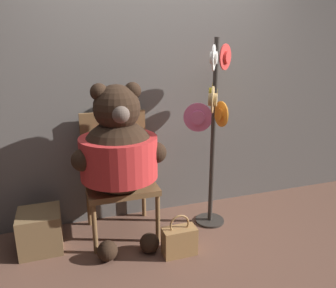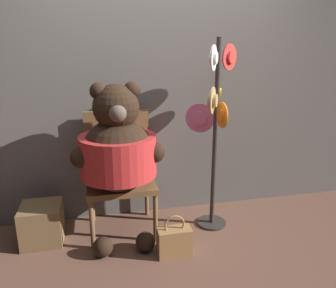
# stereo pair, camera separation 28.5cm
# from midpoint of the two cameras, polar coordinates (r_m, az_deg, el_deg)

# --- Properties ---
(ground_plane) EXTENTS (14.00, 14.00, 0.00)m
(ground_plane) POSITION_cam_midpoint_polar(r_m,az_deg,el_deg) (2.98, -1.70, -17.07)
(ground_plane) COLOR brown
(wall_back) EXTENTS (8.00, 0.10, 2.24)m
(wall_back) POSITION_cam_midpoint_polar(r_m,az_deg,el_deg) (3.21, -5.58, 6.98)
(wall_back) COLOR #66605B
(wall_back) RESTS_ON ground_plane
(chair) EXTENTS (0.60, 0.54, 1.09)m
(chair) POSITION_cam_midpoint_polar(r_m,az_deg,el_deg) (3.03, -11.40, -4.57)
(chair) COLOR brown
(chair) RESTS_ON ground_plane
(teddy_bear) EXTENTS (0.78, 0.69, 1.38)m
(teddy_bear) POSITION_cam_midpoint_polar(r_m,az_deg,el_deg) (2.77, -11.49, -1.47)
(teddy_bear) COLOR black
(teddy_bear) RESTS_ON ground_plane
(hat_display_rack) EXTENTS (0.49, 0.52, 1.73)m
(hat_display_rack) POSITION_cam_midpoint_polar(r_m,az_deg,el_deg) (2.94, 5.06, 3.90)
(hat_display_rack) COLOR #332D28
(hat_display_rack) RESTS_ON ground_plane
(handbag_on_ground) EXTENTS (0.28, 0.14, 0.36)m
(handbag_on_ground) POSITION_cam_midpoint_polar(r_m,az_deg,el_deg) (2.79, -1.04, -16.53)
(handbag_on_ground) COLOR #A87A47
(handbag_on_ground) RESTS_ON ground_plane
(wooden_crate) EXTENTS (0.34, 0.34, 0.34)m
(wooden_crate) POSITION_cam_midpoint_polar(r_m,az_deg,el_deg) (3.09, -23.93, -13.68)
(wooden_crate) COLOR brown
(wooden_crate) RESTS_ON ground_plane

